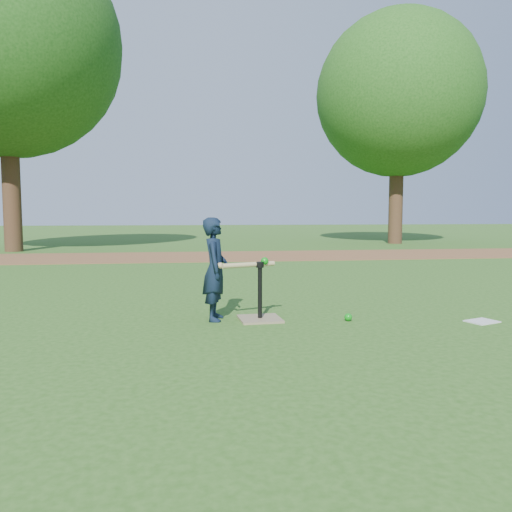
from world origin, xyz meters
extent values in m
plane|color=#285116|center=(0.00, 0.00, 0.00)|extent=(80.00, 80.00, 0.00)
cube|color=brown|center=(0.00, 7.50, 0.01)|extent=(24.00, 3.00, 0.01)
imported|color=black|center=(-0.74, -0.09, 0.54)|extent=(0.31, 0.43, 1.08)
sphere|color=#0C8913|center=(0.63, -0.34, 0.04)|extent=(0.08, 0.08, 0.08)
cube|color=silver|center=(1.98, -0.58, 0.01)|extent=(0.36, 0.32, 0.01)
cube|color=#867655|center=(-0.28, -0.16, 0.01)|extent=(0.46, 0.46, 0.02)
cylinder|color=black|center=(-0.28, -0.16, 0.30)|extent=(0.05, 0.05, 0.55)
cylinder|color=black|center=(-0.28, -0.16, 0.58)|extent=(0.08, 0.08, 0.06)
cylinder|color=tan|center=(-0.40, -0.18, 0.59)|extent=(0.58, 0.26, 0.05)
sphere|color=tan|center=(-0.70, -0.22, 0.59)|extent=(0.06, 0.06, 0.06)
sphere|color=#0C8913|center=(-0.22, -0.12, 0.62)|extent=(0.08, 0.08, 0.08)
cylinder|color=#382316|center=(-6.00, 10.00, 1.90)|extent=(0.50, 0.50, 3.80)
sphere|color=#285B19|center=(-6.00, 10.00, 5.88)|extent=(6.40, 6.40, 6.40)
cylinder|color=#382316|center=(6.50, 12.00, 1.71)|extent=(0.50, 0.50, 3.42)
sphere|color=#285B19|center=(6.50, 12.00, 5.30)|extent=(5.80, 5.80, 5.80)
camera|label=1|loc=(-1.04, -5.27, 1.13)|focal=35.00mm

